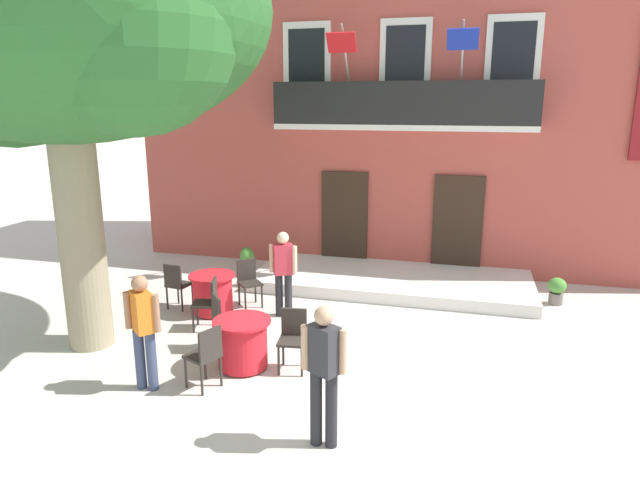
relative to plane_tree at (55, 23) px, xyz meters
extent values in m
plane|color=beige|center=(4.20, 0.35, -4.98)|extent=(120.00, 120.00, 0.00)
cube|color=#B24C42|center=(4.44, 7.35, -1.23)|extent=(13.00, 4.00, 7.50)
cube|color=#332319|center=(3.14, 5.32, -3.83)|extent=(1.10, 0.08, 2.30)
cube|color=#332319|center=(5.74, 5.32, -3.83)|extent=(1.10, 0.08, 2.30)
cube|color=silver|center=(2.24, 5.31, -0.33)|extent=(1.10, 0.08, 1.90)
cube|color=black|center=(2.24, 5.28, -0.33)|extent=(0.84, 0.04, 1.60)
cube|color=silver|center=(4.44, 5.31, -0.33)|extent=(1.10, 0.08, 1.90)
cube|color=black|center=(4.44, 5.28, -0.33)|extent=(0.84, 0.04, 1.60)
cube|color=silver|center=(6.64, 5.31, -0.33)|extent=(1.10, 0.08, 1.90)
cube|color=black|center=(6.64, 5.28, -0.33)|extent=(0.84, 0.04, 1.60)
cube|color=silver|center=(4.44, 5.02, -1.64)|extent=(5.60, 0.65, 0.12)
cube|color=black|center=(4.44, 4.73, -1.13)|extent=(5.60, 0.06, 0.90)
cylinder|color=#B2B2B7|center=(3.24, 4.85, -0.23)|extent=(0.04, 0.95, 1.33)
cube|color=red|center=(3.24, 4.40, 0.07)|extent=(0.60, 0.29, 0.38)
cylinder|color=#B2B2B7|center=(5.64, 4.85, -0.23)|extent=(0.04, 0.95, 1.33)
cube|color=#192D9E|center=(5.64, 4.40, 0.07)|extent=(0.60, 0.29, 0.38)
cylinder|color=slate|center=(2.14, 5.05, -1.44)|extent=(0.29, 0.29, 0.27)
ellipsoid|color=#2D7533|center=(2.14, 5.05, -1.11)|extent=(0.38, 0.38, 0.40)
cylinder|color=#47423D|center=(3.68, 5.05, -1.46)|extent=(0.26, 0.26, 0.23)
ellipsoid|color=#38843D|center=(3.68, 5.05, -1.16)|extent=(0.33, 0.33, 0.37)
cylinder|color=slate|center=(5.21, 5.05, -1.46)|extent=(0.30, 0.30, 0.24)
ellipsoid|color=#4C8E38|center=(5.21, 5.05, -1.20)|extent=(0.39, 0.39, 0.27)
cylinder|color=slate|center=(6.74, 5.05, -1.45)|extent=(0.33, 0.33, 0.24)
ellipsoid|color=#38843D|center=(6.74, 5.05, -1.12)|extent=(0.43, 0.43, 0.42)
cube|color=silver|center=(4.44, 4.16, -4.85)|extent=(5.86, 2.37, 0.25)
cylinder|color=gray|center=(0.09, -0.05, -3.27)|extent=(0.69, 0.69, 3.41)
ellipsoid|color=#286028|center=(0.09, -0.05, 0.14)|extent=(6.21, 5.59, 3.73)
sphere|color=#286028|center=(-1.61, 0.72, -0.32)|extent=(3.10, 3.10, 3.10)
sphere|color=#286028|center=(1.65, -0.67, -0.17)|extent=(2.79, 2.79, 2.79)
cylinder|color=red|center=(1.42, 1.73, -4.61)|extent=(0.74, 0.74, 0.68)
cylinder|color=red|center=(1.42, 1.73, -4.24)|extent=(0.86, 0.86, 0.04)
cylinder|color=#2D2823|center=(1.42, 1.73, -4.96)|extent=(0.44, 0.44, 0.03)
cylinder|color=#2D2823|center=(2.21, 2.23, -4.75)|extent=(0.04, 0.04, 0.45)
cylinder|color=#2D2823|center=(1.96, 2.00, -4.75)|extent=(0.04, 0.04, 0.45)
cylinder|color=#2D2823|center=(1.98, 2.48, -4.75)|extent=(0.04, 0.04, 0.45)
cylinder|color=#2D2823|center=(1.73, 2.25, -4.75)|extent=(0.04, 0.04, 0.45)
cube|color=#2D2823|center=(1.97, 2.24, -4.51)|extent=(0.57, 0.57, 0.04)
cube|color=#2D2823|center=(1.84, 2.37, -4.28)|extent=(0.31, 0.29, 0.42)
cylinder|color=#2D2823|center=(0.53, 2.02, -4.75)|extent=(0.04, 0.04, 0.45)
cylinder|color=#2D2823|center=(0.87, 1.97, -4.75)|extent=(0.04, 0.04, 0.45)
cylinder|color=#2D2823|center=(0.48, 1.68, -4.75)|extent=(0.04, 0.04, 0.45)
cylinder|color=#2D2823|center=(0.82, 1.64, -4.75)|extent=(0.04, 0.04, 0.45)
cube|color=#2D2823|center=(0.67, 1.83, -4.51)|extent=(0.45, 0.45, 0.04)
cube|color=#2D2823|center=(0.65, 1.65, -4.28)|extent=(0.38, 0.09, 0.42)
cylinder|color=#2D2823|center=(1.49, 0.79, -4.75)|extent=(0.04, 0.04, 0.45)
cylinder|color=#2D2823|center=(1.40, 1.12, -4.75)|extent=(0.04, 0.04, 0.45)
cylinder|color=#2D2823|center=(1.82, 0.88, -4.75)|extent=(0.04, 0.04, 0.45)
cylinder|color=#2D2823|center=(1.73, 1.21, -4.75)|extent=(0.04, 0.04, 0.45)
cube|color=#2D2823|center=(1.61, 1.00, -4.51)|extent=(0.49, 0.49, 0.04)
cube|color=#2D2823|center=(1.79, 1.05, -4.28)|extent=(0.14, 0.38, 0.42)
cylinder|color=red|center=(2.82, -0.18, -4.61)|extent=(0.74, 0.74, 0.68)
cylinder|color=red|center=(2.82, -0.18, -4.24)|extent=(0.86, 0.86, 0.04)
cylinder|color=#2D2823|center=(2.82, -0.18, -4.96)|extent=(0.44, 0.44, 0.03)
cylinder|color=#2D2823|center=(2.29, -0.96, -4.75)|extent=(0.04, 0.04, 0.45)
cylinder|color=#2D2823|center=(2.43, -0.65, -4.75)|extent=(0.04, 0.04, 0.45)
cylinder|color=#2D2823|center=(2.60, -1.09, -4.75)|extent=(0.04, 0.04, 0.45)
cylinder|color=#2D2823|center=(2.74, -0.78, -4.75)|extent=(0.04, 0.04, 0.45)
cube|color=#2D2823|center=(2.51, -0.87, -4.51)|extent=(0.53, 0.53, 0.04)
cube|color=#2D2823|center=(2.68, -0.94, -4.28)|extent=(0.19, 0.36, 0.42)
cylinder|color=#2D2823|center=(3.75, -0.23, -4.75)|extent=(0.04, 0.04, 0.45)
cylinder|color=#2D2823|center=(3.42, -0.28, -4.75)|extent=(0.04, 0.04, 0.45)
cylinder|color=#2D2823|center=(3.71, 0.10, -4.75)|extent=(0.04, 0.04, 0.45)
cylinder|color=#2D2823|center=(3.37, 0.06, -4.75)|extent=(0.04, 0.04, 0.45)
cube|color=#2D2823|center=(3.56, -0.09, -4.51)|extent=(0.45, 0.45, 0.04)
cube|color=#2D2823|center=(3.54, 0.09, -4.28)|extent=(0.38, 0.09, 0.42)
cylinder|color=#2D2823|center=(2.36, 0.63, -4.75)|extent=(0.04, 0.04, 0.45)
cylinder|color=#2D2823|center=(2.58, 0.37, -4.75)|extent=(0.04, 0.04, 0.45)
cylinder|color=#2D2823|center=(2.10, 0.41, -4.75)|extent=(0.04, 0.04, 0.45)
cylinder|color=#2D2823|center=(2.32, 0.15, -4.75)|extent=(0.04, 0.04, 0.45)
cube|color=#2D2823|center=(2.34, 0.39, -4.51)|extent=(0.56, 0.56, 0.04)
cube|color=#2D2823|center=(2.20, 0.28, -4.28)|extent=(0.27, 0.32, 0.42)
cylinder|color=#995638|center=(1.16, 4.06, -4.86)|extent=(0.25, 0.25, 0.24)
ellipsoid|color=#4C8E38|center=(1.16, 4.06, -4.52)|extent=(0.32, 0.32, 0.44)
cylinder|color=slate|center=(7.72, 3.91, -4.86)|extent=(0.27, 0.27, 0.23)
ellipsoid|color=#4C8E38|center=(7.72, 3.91, -4.59)|extent=(0.35, 0.35, 0.31)
cylinder|color=#232328|center=(2.66, 1.94, -4.57)|extent=(0.14, 0.14, 0.82)
cylinder|color=#232328|center=(2.84, 1.94, -4.57)|extent=(0.14, 0.14, 0.82)
cube|color=#B72D3D|center=(2.75, 1.94, -3.88)|extent=(0.40, 0.35, 0.56)
sphere|color=beige|center=(2.75, 1.94, -3.48)|extent=(0.22, 0.22, 0.22)
cylinder|color=beige|center=(2.53, 1.94, -3.88)|extent=(0.09, 0.09, 0.52)
cylinder|color=beige|center=(2.97, 1.94, -3.88)|extent=(0.09, 0.09, 0.52)
cylinder|color=#384260|center=(1.69, -1.11, -4.55)|extent=(0.14, 0.14, 0.86)
cylinder|color=#384260|center=(1.87, -1.11, -4.55)|extent=(0.14, 0.14, 0.86)
cube|color=orange|center=(1.78, -1.11, -3.84)|extent=(0.40, 0.39, 0.56)
sphere|color=#9E7051|center=(1.78, -1.11, -3.44)|extent=(0.22, 0.22, 0.22)
cylinder|color=#9E7051|center=(1.56, -1.11, -3.84)|extent=(0.09, 0.09, 0.52)
cylinder|color=#9E7051|center=(2.00, -1.11, -3.84)|extent=(0.09, 0.09, 0.52)
cylinder|color=#232328|center=(4.38, -1.74, -4.52)|extent=(0.14, 0.14, 0.92)
cylinder|color=#232328|center=(4.56, -1.74, -4.52)|extent=(0.14, 0.14, 0.92)
cube|color=#2D2D33|center=(4.47, -1.74, -3.78)|extent=(0.40, 0.36, 0.56)
sphere|color=tan|center=(4.47, -1.74, -3.38)|extent=(0.22, 0.22, 0.22)
cylinder|color=tan|center=(4.25, -1.74, -3.78)|extent=(0.09, 0.09, 0.52)
cylinder|color=tan|center=(4.69, -1.74, -3.78)|extent=(0.09, 0.09, 0.52)
camera|label=1|loc=(5.90, -7.26, -1.10)|focal=31.19mm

